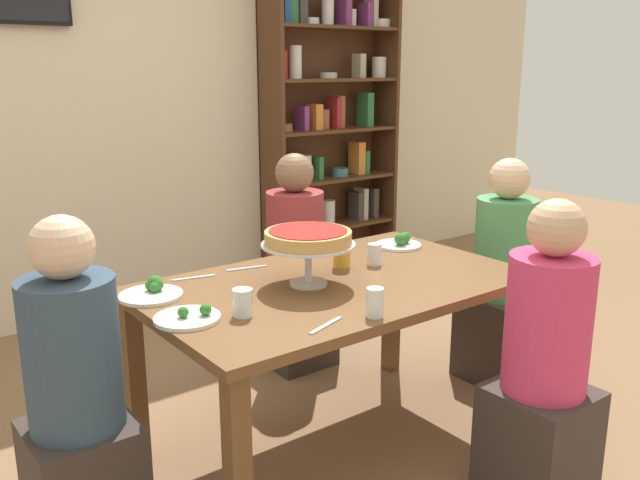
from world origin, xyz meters
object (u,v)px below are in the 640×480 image
object	(u,v)px
water_glass_clear_spare	(375,302)
cutlery_fork_near	(326,325)
diner_far_right	(296,277)
salad_plate_near_diner	(188,317)
bookshelf	(328,126)
diner_head_west	(78,414)
dining_table	(335,302)
diner_head_east	(501,287)
diner_near_right	(543,378)
salad_plate_far_diner	(152,291)
water_glass_clear_near	(374,254)
cutlery_knife_near	(247,268)
beer_glass_amber_tall	(342,251)
salad_plate_spare	(400,243)
deep_dish_pizza_stand	(308,240)
cutlery_fork_far	(194,278)
water_glass_clear_far	(243,303)

from	to	relation	value
water_glass_clear_spare	cutlery_fork_near	bearing A→B (deg)	170.29
diner_far_right	salad_plate_near_diner	xyz separation A→B (m)	(-1.02, -0.82, 0.26)
diner_far_right	salad_plate_near_diner	world-z (taller)	diner_far_right
bookshelf	diner_head_west	size ratio (longest dim) A/B	1.92
dining_table	salad_plate_near_diner	world-z (taller)	salad_plate_near_diner
diner_far_right	diner_head_east	xyz separation A→B (m)	(0.73, -0.78, 0.00)
cutlery_fork_near	diner_near_right	bearing A→B (deg)	-47.49
diner_near_right	salad_plate_far_diner	world-z (taller)	diner_near_right
water_glass_clear_near	cutlery_knife_near	xyz separation A→B (m)	(-0.47, 0.28, -0.04)
beer_glass_amber_tall	salad_plate_spare	bearing A→B (deg)	11.79
deep_dish_pizza_stand	cutlery_knife_near	bearing A→B (deg)	103.84
water_glass_clear_spare	cutlery_knife_near	xyz separation A→B (m)	(-0.06, 0.76, -0.05)
dining_table	diner_head_east	distance (m)	1.09
dining_table	deep_dish_pizza_stand	xyz separation A→B (m)	(-0.11, 0.03, 0.27)
dining_table	deep_dish_pizza_stand	bearing A→B (deg)	166.83
dining_table	diner_head_west	distance (m)	1.06
beer_glass_amber_tall	diner_far_right	bearing A→B (deg)	72.02
salad_plate_near_diner	water_glass_clear_near	bearing A→B (deg)	6.66
diner_near_right	water_glass_clear_spare	xyz separation A→B (m)	(-0.51, 0.35, 0.30)
beer_glass_amber_tall	dining_table	bearing A→B (deg)	-137.01
beer_glass_amber_tall	cutlery_fork_far	xyz separation A→B (m)	(-0.58, 0.24, -0.07)
diner_head_east	deep_dish_pizza_stand	world-z (taller)	diner_head_east
dining_table	diner_near_right	world-z (taller)	diner_near_right
salad_plate_near_diner	deep_dish_pizza_stand	bearing A→B (deg)	6.40
diner_far_right	cutlery_fork_near	distance (m)	1.36
diner_far_right	water_glass_clear_near	xyz separation A→B (m)	(-0.08, -0.71, 0.30)
cutlery_fork_far	diner_head_west	bearing A→B (deg)	43.55
diner_far_right	salad_plate_near_diner	bearing A→B (deg)	-51.34
diner_head_east	water_glass_clear_near	world-z (taller)	diner_head_east
water_glass_clear_far	beer_glass_amber_tall	bearing A→B (deg)	21.11
diner_head_west	water_glass_clear_far	distance (m)	0.64
salad_plate_spare	cutlery_knife_near	size ratio (longest dim) A/B	1.22
diner_near_right	salad_plate_far_diner	distance (m)	1.47
water_glass_clear_far	cutlery_fork_near	xyz separation A→B (m)	(0.17, -0.25, -0.05)
diner_near_right	cutlery_knife_near	distance (m)	1.27
water_glass_clear_spare	cutlery_knife_near	size ratio (longest dim) A/B	0.58
diner_near_right	deep_dish_pizza_stand	distance (m)	1.01
diner_head_east	water_glass_clear_spare	xyz separation A→B (m)	(-1.22, -0.40, 0.30)
water_glass_clear_near	cutlery_knife_near	distance (m)	0.56
salad_plate_near_diner	cutlery_fork_near	xyz separation A→B (m)	(0.34, -0.33, -0.01)
bookshelf	diner_near_right	world-z (taller)	bookshelf
deep_dish_pizza_stand	water_glass_clear_near	xyz separation A→B (m)	(0.39, 0.05, -0.14)
bookshelf	diner_head_east	distance (m)	2.16
bookshelf	salad_plate_near_diner	bearing A→B (deg)	-136.99
diner_head_east	diner_near_right	size ratio (longest dim) A/B	1.00
diner_head_west	bookshelf	bearing A→B (deg)	37.78
diner_near_right	water_glass_clear_near	size ratio (longest dim) A/B	12.22
diner_near_right	salad_plate_near_diner	bearing A→B (deg)	55.58
diner_head_west	water_glass_clear_far	bearing A→B (deg)	-13.10
diner_near_right	salad_plate_spare	bearing A→B (deg)	-12.12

